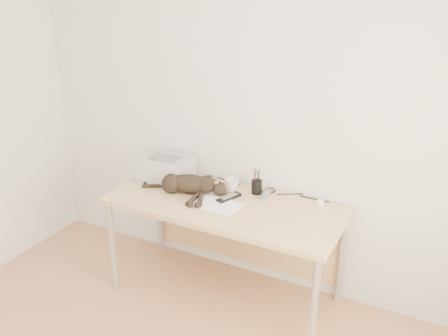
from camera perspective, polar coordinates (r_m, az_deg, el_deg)
The scene contains 11 objects.
wall_back at distance 3.46m, azimuth 2.84°, elevation 6.76°, with size 3.50×3.50×0.00m, color white.
desk at distance 3.49m, azimuth 0.72°, elevation -5.37°, with size 1.60×0.70×0.74m.
printer at distance 3.71m, azimuth -6.67°, elevation -0.06°, with size 0.38×0.33×0.17m.
papers at distance 3.33m, azimuth -0.81°, elevation -4.10°, with size 0.36×0.29×0.01m.
cat at distance 3.48m, azimuth -4.23°, elevation -1.94°, with size 0.63×0.31×0.14m.
mug at distance 3.50m, azimuth 0.90°, elevation -1.97°, with size 0.10×0.10×0.09m, color silver.
pen_cup at distance 3.47m, azimuth 3.76°, elevation -2.13°, with size 0.07×0.07×0.18m.
remote_grey at distance 3.46m, azimuth 4.78°, elevation -3.04°, with size 0.05×0.17×0.02m, color slate.
remote_black at distance 3.40m, azimuth 0.56°, elevation -3.41°, with size 0.05×0.19×0.02m, color black.
mouse at distance 3.40m, azimuth 10.94°, elevation -3.75°, with size 0.06×0.11×0.03m, color white.
cable_tangle at distance 3.61m, azimuth 2.34°, elevation -1.94°, with size 1.36×0.08×0.01m, color black, non-canonical shape.
Camera 1 is at (1.39, -1.28, 2.22)m, focal length 40.00 mm.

